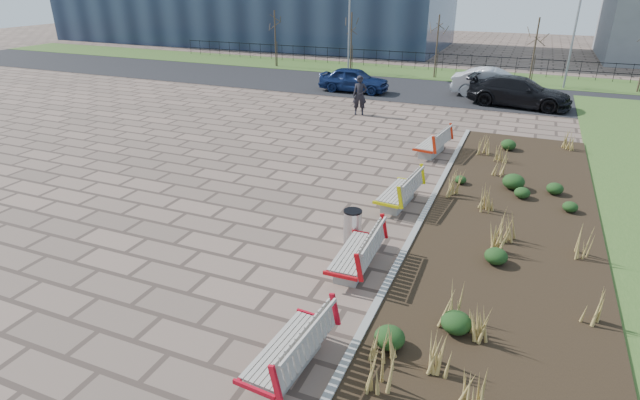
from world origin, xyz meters
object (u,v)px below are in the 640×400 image
at_px(litter_bin, 352,227).
at_px(bench_a, 287,346).
at_px(pedestrian, 360,95).
at_px(lamp_west, 349,28).
at_px(car_silver, 494,83).
at_px(bench_b, 355,250).
at_px(bench_d, 432,142).
at_px(car_black, 519,92).
at_px(car_blue, 354,80).
at_px(bench_c, 398,190).
at_px(lamp_east, 573,37).

bearing_deg(litter_bin, bench_a, -84.14).
relative_size(pedestrian, lamp_west, 0.32).
bearing_deg(lamp_west, car_silver, -21.67).
height_order(bench_b, bench_d, same).
bearing_deg(car_black, lamp_west, 70.25).
height_order(bench_a, car_blue, car_blue).
relative_size(pedestrian, car_silver, 0.41).
bearing_deg(pedestrian, bench_d, -62.25).
distance_m(bench_a, pedestrian, 17.78).
height_order(bench_d, car_silver, car_silver).
relative_size(bench_a, bench_c, 1.00).
xyz_separation_m(bench_a, bench_d, (0.00, 12.52, 0.00)).
distance_m(bench_c, car_blue, 16.10).
distance_m(car_silver, lamp_west, 11.22).
relative_size(litter_bin, lamp_east, 0.15).
bearing_deg(bench_a, bench_c, 94.39).
xyz_separation_m(bench_c, lamp_west, (-9.00, 20.58, 2.54)).
xyz_separation_m(litter_bin, car_blue, (-6.04, 17.41, 0.28)).
xyz_separation_m(litter_bin, lamp_west, (-8.51, 23.28, 2.60)).
bearing_deg(car_silver, car_blue, 102.66).
distance_m(bench_c, bench_d, 5.09).
xyz_separation_m(litter_bin, car_silver, (1.70, 19.22, 0.34)).
bearing_deg(litter_bin, car_black, 79.81).
xyz_separation_m(bench_a, lamp_east, (5.00, 28.01, 2.54)).
distance_m(bench_a, car_silver, 23.98).
distance_m(bench_a, bench_c, 7.43).
distance_m(bench_d, car_blue, 11.63).
distance_m(car_black, lamp_west, 13.27).
relative_size(bench_d, lamp_east, 0.35).
xyz_separation_m(bench_b, pedestrian, (-4.51, 13.67, 0.45)).
bearing_deg(bench_a, litter_bin, 100.26).
bearing_deg(lamp_west, bench_c, -66.38).
bearing_deg(bench_a, lamp_west, 112.21).
bearing_deg(bench_c, pedestrian, 120.01).
distance_m(pedestrian, car_silver, 8.85).
bearing_deg(litter_bin, car_silver, 84.95).
height_order(bench_c, litter_bin, bench_c).
relative_size(bench_b, car_blue, 0.51).
distance_m(bench_a, car_blue, 23.08).
bearing_deg(bench_b, bench_c, 88.80).
xyz_separation_m(bench_a, car_black, (2.63, 22.03, 0.28)).
bearing_deg(bench_b, pedestrian, 107.04).
height_order(bench_c, car_black, car_black).
xyz_separation_m(lamp_west, lamp_east, (14.00, 0.00, 0.00)).
bearing_deg(bench_c, bench_d, 95.25).
bearing_deg(car_silver, lamp_west, 67.84).
xyz_separation_m(bench_d, car_black, (2.63, 9.51, 0.28)).
bearing_deg(bench_b, lamp_east, 77.26).
bearing_deg(bench_b, litter_bin, 110.72).
distance_m(car_blue, lamp_west, 6.78).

